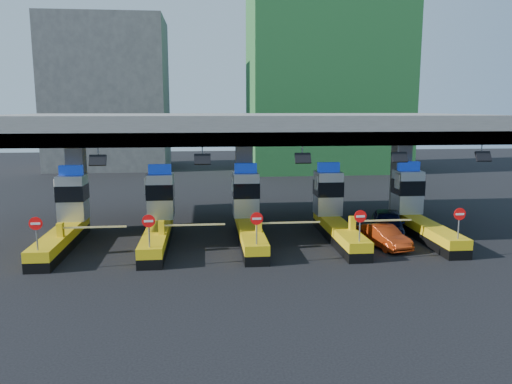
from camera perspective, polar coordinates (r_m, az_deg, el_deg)
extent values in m
plane|color=black|center=(28.44, -0.88, -5.46)|extent=(120.00, 120.00, 0.00)
cube|color=slate|center=(30.48, -1.40, 7.46)|extent=(28.00, 12.00, 1.50)
cube|color=#4C4C49|center=(24.82, -0.37, 6.06)|extent=(28.00, 0.60, 0.70)
cube|color=slate|center=(31.65, -19.73, 0.61)|extent=(1.00, 1.00, 5.50)
cube|color=slate|center=(30.80, -1.37, 0.94)|extent=(1.00, 1.00, 5.50)
cube|color=slate|center=(33.10, 16.16, 1.16)|extent=(1.00, 1.00, 5.50)
cylinder|color=slate|center=(25.29, -17.59, 4.31)|extent=(0.06, 0.06, 0.50)
cube|color=black|center=(25.12, -17.64, 3.48)|extent=(0.80, 0.38, 0.54)
cylinder|color=slate|center=(24.76, -6.16, 4.60)|extent=(0.06, 0.06, 0.50)
cube|color=black|center=(24.59, -6.14, 3.75)|extent=(0.80, 0.38, 0.54)
cylinder|color=slate|center=(25.23, 5.31, 4.71)|extent=(0.06, 0.06, 0.50)
cube|color=black|center=(25.06, 5.39, 3.87)|extent=(0.80, 0.38, 0.54)
cylinder|color=slate|center=(26.64, 15.96, 4.64)|extent=(0.06, 0.06, 0.50)
cube|color=black|center=(26.49, 16.08, 3.84)|extent=(0.80, 0.38, 0.54)
cylinder|color=slate|center=(28.61, 24.39, 4.47)|extent=(0.06, 0.06, 0.50)
cube|color=black|center=(28.47, 24.54, 3.73)|extent=(0.80, 0.38, 0.54)
cube|color=black|center=(28.36, -21.36, -5.65)|extent=(1.20, 8.00, 0.50)
cube|color=#E5B70C|center=(28.24, -21.42, -4.67)|extent=(1.20, 8.00, 0.50)
cube|color=#9EA3A8|center=(30.57, -20.21, -0.57)|extent=(1.50, 1.50, 2.60)
cube|color=black|center=(30.51, -20.26, -0.03)|extent=(1.56, 1.56, 0.90)
cube|color=#0C2DBF|center=(30.35, -20.38, 2.36)|extent=(1.30, 0.35, 0.55)
cube|color=white|center=(30.39, -21.89, 0.61)|extent=(0.06, 0.70, 0.90)
cylinder|color=slate|center=(24.69, -23.76, -4.66)|extent=(0.07, 0.07, 1.30)
cylinder|color=red|center=(24.53, -23.88, -3.31)|extent=(0.60, 0.04, 0.60)
cube|color=white|center=(24.50, -23.90, -3.33)|extent=(0.42, 0.02, 0.10)
cube|color=#E5B70C|center=(26.88, -21.46, -4.05)|extent=(0.30, 0.35, 0.70)
cube|color=white|center=(26.46, -18.02, -3.84)|extent=(3.20, 0.08, 0.08)
cube|color=black|center=(27.44, -11.21, -5.66)|extent=(1.20, 8.00, 0.50)
cube|color=#E5B70C|center=(27.31, -11.24, -4.65)|extent=(1.20, 8.00, 0.50)
cube|color=#9EA3A8|center=(29.72, -10.84, -0.43)|extent=(1.50, 1.50, 2.60)
cube|color=black|center=(29.65, -10.86, 0.14)|extent=(1.56, 1.56, 0.90)
cube|color=#0C2DBF|center=(29.49, -10.94, 2.60)|extent=(1.30, 0.35, 0.55)
cube|color=white|center=(29.40, -12.49, 0.79)|extent=(0.06, 0.70, 0.90)
cylinder|color=slate|center=(23.62, -12.12, -4.66)|extent=(0.07, 0.07, 1.30)
cylinder|color=red|center=(23.45, -12.18, -3.26)|extent=(0.60, 0.04, 0.60)
cube|color=white|center=(23.43, -12.18, -3.27)|extent=(0.42, 0.02, 0.10)
cube|color=#E5B70C|center=(25.98, -10.76, -4.00)|extent=(0.30, 0.35, 0.70)
cube|color=white|center=(25.86, -7.11, -3.74)|extent=(3.20, 0.08, 0.08)
cube|color=black|center=(27.41, -0.70, -5.49)|extent=(1.20, 8.00, 0.50)
cube|color=#E5B70C|center=(27.28, -0.70, -4.48)|extent=(1.20, 8.00, 0.50)
cube|color=#9EA3A8|center=(29.69, -1.19, -0.27)|extent=(1.50, 1.50, 2.60)
cube|color=black|center=(29.63, -1.19, 0.30)|extent=(1.56, 1.56, 0.90)
cube|color=#0C2DBF|center=(29.47, -1.20, 2.76)|extent=(1.30, 0.35, 0.55)
cube|color=white|center=(29.23, -2.71, 0.96)|extent=(0.06, 0.70, 0.90)
cylinder|color=slate|center=(23.59, 0.08, -4.47)|extent=(0.07, 0.07, 1.30)
cylinder|color=red|center=(23.42, 0.09, -3.06)|extent=(0.60, 0.04, 0.60)
cube|color=white|center=(23.40, 0.09, -3.07)|extent=(0.42, 0.02, 0.10)
cube|color=#E5B70C|center=(26.01, 0.30, -3.81)|extent=(0.30, 0.35, 0.70)
cube|color=white|center=(26.21, 3.90, -3.51)|extent=(3.20, 0.08, 0.08)
cube|color=black|center=(28.28, 9.49, -5.15)|extent=(1.20, 8.00, 0.50)
cube|color=#E5B70C|center=(28.16, 9.52, -4.16)|extent=(1.20, 8.00, 0.50)
cube|color=#9EA3A8|center=(30.50, 8.22, -0.10)|extent=(1.50, 1.50, 2.60)
cube|color=black|center=(30.43, 8.24, 0.45)|extent=(1.56, 1.56, 0.90)
cube|color=#0C2DBF|center=(30.28, 8.29, 2.85)|extent=(1.30, 0.35, 0.55)
cube|color=white|center=(29.92, 6.90, 1.10)|extent=(0.06, 0.70, 0.90)
cylinder|color=slate|center=(24.60, 11.78, -4.09)|extent=(0.07, 0.07, 1.30)
cylinder|color=red|center=(24.44, 11.85, -2.74)|extent=(0.60, 0.04, 0.60)
cube|color=white|center=(24.41, 11.86, -2.75)|extent=(0.42, 0.02, 0.10)
cube|color=#E5B70C|center=(27.00, 10.94, -3.50)|extent=(0.30, 0.35, 0.70)
cube|color=white|center=(27.49, 14.24, -3.17)|extent=(3.20, 0.08, 0.08)
cube|color=black|center=(29.97, 18.78, -4.70)|extent=(1.20, 8.00, 0.50)
cube|color=#E5B70C|center=(29.86, 18.83, -3.77)|extent=(1.20, 8.00, 0.50)
cube|color=#9EA3A8|center=(32.07, 16.92, 0.05)|extent=(1.50, 1.50, 2.60)
cube|color=black|center=(32.01, 16.96, 0.58)|extent=(1.56, 1.56, 0.90)
cube|color=#0C2DBF|center=(31.86, 17.06, 2.86)|extent=(1.30, 0.35, 0.55)
cube|color=white|center=(31.39, 15.84, 1.20)|extent=(0.06, 0.70, 0.90)
cylinder|color=slate|center=(26.52, 22.15, -3.61)|extent=(0.07, 0.07, 1.30)
cylinder|color=red|center=(26.37, 22.27, -2.35)|extent=(0.60, 0.04, 0.60)
cube|color=white|center=(26.35, 22.29, -2.36)|extent=(0.42, 0.02, 0.10)
cube|color=#E5B70C|center=(28.82, 20.52, -3.11)|extent=(0.30, 0.35, 0.70)
cube|color=white|center=(29.57, 23.40, -2.78)|extent=(3.20, 0.08, 0.08)
cube|color=#1E5926|center=(61.43, 8.03, 15.67)|extent=(18.00, 12.00, 28.00)
cube|color=#4C4C49|center=(64.45, -16.51, 10.63)|extent=(14.00, 10.00, 18.00)
imported|color=black|center=(29.84, 14.79, -3.52)|extent=(3.11, 4.92, 1.56)
imported|color=#A62F0C|center=(27.67, 14.40, -4.92)|extent=(2.10, 3.80, 1.19)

